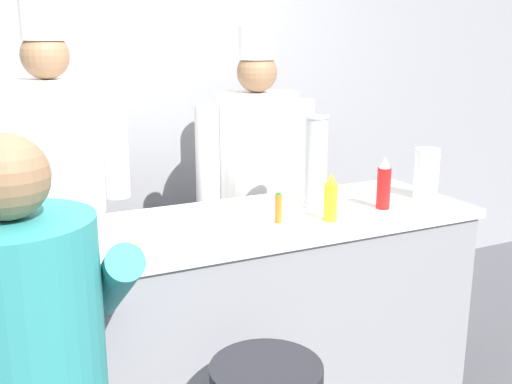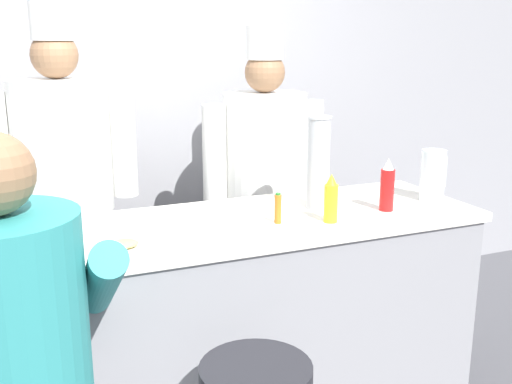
% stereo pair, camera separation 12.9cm
% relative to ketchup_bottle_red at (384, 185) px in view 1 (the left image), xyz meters
% --- Properties ---
extents(wall_back, '(10.00, 0.06, 2.70)m').
position_rel_ketchup_bottle_red_xyz_m(wall_back, '(-1.06, 1.43, 0.27)').
color(wall_back, '#99999E').
rests_on(wall_back, ground_plane).
extents(diner_counter, '(2.94, 0.67, 0.97)m').
position_rel_ketchup_bottle_red_xyz_m(diner_counter, '(-1.06, 0.12, -0.59)').
color(diner_counter, gray).
rests_on(diner_counter, ground_plane).
extents(ketchup_bottle_red, '(0.06, 0.06, 0.23)m').
position_rel_ketchup_bottle_red_xyz_m(ketchup_bottle_red, '(0.00, 0.00, 0.00)').
color(ketchup_bottle_red, red).
rests_on(ketchup_bottle_red, diner_counter).
extents(mustard_bottle_yellow, '(0.06, 0.06, 0.20)m').
position_rel_ketchup_bottle_red_xyz_m(mustard_bottle_yellow, '(-0.31, -0.06, -0.01)').
color(mustard_bottle_yellow, yellow).
rests_on(mustard_bottle_yellow, diner_counter).
extents(hot_sauce_bottle_orange, '(0.03, 0.03, 0.13)m').
position_rel_ketchup_bottle_red_xyz_m(hot_sauce_bottle_orange, '(-0.52, 0.01, -0.05)').
color(hot_sauce_bottle_orange, orange).
rests_on(hot_sauce_bottle_orange, diner_counter).
extents(water_pitcher_clear, '(0.13, 0.11, 0.24)m').
position_rel_ketchup_bottle_red_xyz_m(water_pitcher_clear, '(0.29, 0.06, 0.01)').
color(water_pitcher_clear, silver).
rests_on(water_pitcher_clear, diner_counter).
extents(breakfast_plate, '(0.24, 0.24, 0.05)m').
position_rel_ketchup_bottle_red_xyz_m(breakfast_plate, '(-1.17, -0.09, -0.10)').
color(breakfast_plate, white).
rests_on(breakfast_plate, diner_counter).
extents(cup_stack_steel, '(0.11, 0.11, 0.41)m').
position_rel_ketchup_bottle_red_xyz_m(cup_stack_steel, '(-0.26, 0.15, 0.10)').
color(cup_stack_steel, '#B7BABF').
rests_on(cup_stack_steel, diner_counter).
extents(diner_seated_teal, '(0.64, 0.64, 1.48)m').
position_rel_ketchup_bottle_red_xyz_m(diner_seated_teal, '(-1.56, -0.46, -0.17)').
color(diner_seated_teal, '#B2B5BA').
rests_on(diner_seated_teal, ground_plane).
extents(cook_in_whites_near, '(0.73, 0.47, 1.88)m').
position_rel_ketchup_bottle_red_xyz_m(cook_in_whites_near, '(-1.27, 0.94, -0.05)').
color(cook_in_whites_near, '#232328').
rests_on(cook_in_whites_near, ground_plane).
extents(cook_in_whites_far, '(0.69, 0.44, 1.77)m').
position_rel_ketchup_bottle_red_xyz_m(cook_in_whites_far, '(-0.24, 0.78, -0.11)').
color(cook_in_whites_far, '#232328').
rests_on(cook_in_whites_far, ground_plane).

